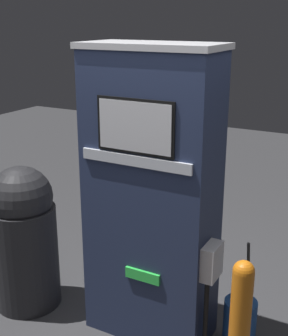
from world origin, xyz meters
TOP-DOWN VIEW (x-y plane):
  - gas_pump at (0.00, 0.22)m, footprint 0.99×0.47m
  - safety_bollard at (0.79, -0.21)m, footprint 0.12×0.12m
  - trash_bin at (-1.04, 0.04)m, footprint 0.52×0.52m
  - squeegee_bucket at (0.65, 0.30)m, footprint 0.23×0.23m

SIDE VIEW (x-z plane):
  - squeegee_bucket at x=0.65m, z-range -0.23..0.63m
  - safety_bollard at x=0.79m, z-range 0.02..1.01m
  - trash_bin at x=-1.04m, z-range 0.01..1.17m
  - gas_pump at x=0.00m, z-range 0.00..2.09m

